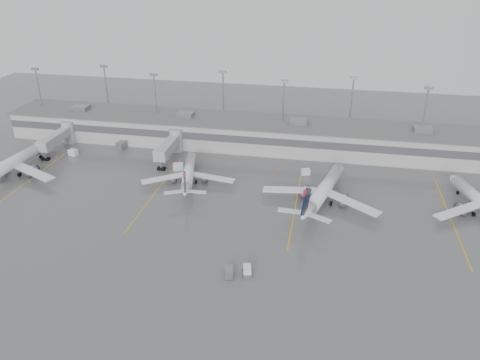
% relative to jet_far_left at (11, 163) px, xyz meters
% --- Properties ---
extents(ground, '(260.00, 260.00, 0.00)m').
position_rel_jet_far_left_xyz_m(ground, '(58.52, -25.42, -3.36)').
color(ground, '#565658').
rests_on(ground, ground).
extents(terminal, '(152.00, 17.00, 9.45)m').
position_rel_jet_far_left_xyz_m(terminal, '(58.52, 32.56, 0.81)').
color(terminal, '#A1A19C').
rests_on(terminal, ground).
extents(light_masts, '(142.40, 8.00, 20.60)m').
position_rel_jet_far_left_xyz_m(light_masts, '(58.52, 38.33, 8.67)').
color(light_masts, gray).
rests_on(light_masts, ground).
extents(jet_bridge_left, '(4.00, 17.20, 7.00)m').
position_rel_jet_far_left_xyz_m(jet_bridge_left, '(3.02, 20.30, 0.51)').
color(jet_bridge_left, '#97999C').
rests_on(jet_bridge_left, ground).
extents(jet_bridge_right, '(4.00, 17.20, 7.00)m').
position_rel_jet_far_left_xyz_m(jet_bridge_right, '(38.02, 20.30, 0.51)').
color(jet_bridge_right, '#97999C').
rests_on(jet_bridge_right, ground).
extents(stand_markings, '(105.25, 40.00, 0.01)m').
position_rel_jet_far_left_xyz_m(stand_markings, '(58.52, -1.42, -3.35)').
color(stand_markings, '#E2A80D').
rests_on(stand_markings, ground).
extents(jet_far_left, '(29.74, 33.43, 10.81)m').
position_rel_jet_far_left_xyz_m(jet_far_left, '(0.00, 0.00, 0.00)').
color(jet_far_left, white).
rests_on(jet_far_left, ground).
extents(jet_mid_left, '(23.59, 26.74, 8.77)m').
position_rel_jet_far_left_xyz_m(jet_mid_left, '(47.71, 4.51, -0.64)').
color(jet_mid_left, white).
rests_on(jet_mid_left, ground).
extents(jet_mid_right, '(27.86, 31.65, 10.46)m').
position_rel_jet_far_left_xyz_m(jet_mid_right, '(82.23, 0.38, -0.11)').
color(jet_mid_right, white).
rests_on(jet_mid_right, ground).
extents(baggage_tug, '(2.25, 2.97, 1.72)m').
position_rel_jet_far_left_xyz_m(baggage_tug, '(69.40, -30.27, -2.69)').
color(baggage_tug, white).
rests_on(baggage_tug, ground).
extents(baggage_cart, '(2.06, 2.90, 1.69)m').
position_rel_jet_far_left_xyz_m(baggage_cart, '(66.20, -31.47, -2.48)').
color(baggage_cart, slate).
rests_on(baggage_cart, ground).
extents(gse_uld_a, '(2.83, 2.19, 1.79)m').
position_rel_jet_far_left_xyz_m(gse_uld_a, '(9.09, 15.26, -2.47)').
color(gse_uld_a, white).
rests_on(gse_uld_a, ground).
extents(gse_uld_b, '(3.21, 2.69, 1.94)m').
position_rel_jet_far_left_xyz_m(gse_uld_b, '(42.60, 11.36, -2.39)').
color(gse_uld_b, white).
rests_on(gse_uld_b, ground).
extents(gse_uld_c, '(2.58, 2.10, 1.59)m').
position_rel_jet_far_left_xyz_m(gse_uld_c, '(77.22, 15.20, -2.57)').
color(gse_uld_c, white).
rests_on(gse_uld_c, ground).
extents(gse_loader, '(2.69, 3.77, 2.17)m').
position_rel_jet_far_left_xyz_m(gse_loader, '(20.92, 23.00, -2.28)').
color(gse_loader, slate).
rests_on(gse_loader, ground).
extents(cone_a, '(0.38, 0.38, 0.60)m').
position_rel_jet_far_left_xyz_m(cone_a, '(5.15, 12.69, -3.06)').
color(cone_a, '#FF5E05').
rests_on(cone_a, ground).
extents(cone_b, '(0.45, 0.45, 0.72)m').
position_rel_jet_far_left_xyz_m(cone_b, '(40.26, 12.90, -3.00)').
color(cone_b, '#FF5E05').
rests_on(cone_b, ground).
extents(cone_c, '(0.44, 0.44, 0.69)m').
position_rel_jet_far_left_xyz_m(cone_c, '(68.74, 12.93, -3.01)').
color(cone_c, '#FF5E05').
rests_on(cone_c, ground).
extents(cone_d, '(0.44, 0.44, 0.69)m').
position_rel_jet_far_left_xyz_m(cone_d, '(110.17, 4.90, -3.01)').
color(cone_d, '#FF5E05').
rests_on(cone_d, ground).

